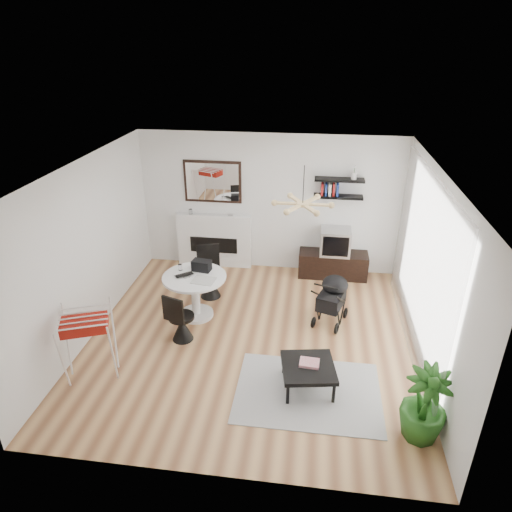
# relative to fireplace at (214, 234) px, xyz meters

# --- Properties ---
(floor) EXTENTS (5.00, 5.00, 0.00)m
(floor) POSITION_rel_fireplace_xyz_m (1.10, -2.42, -0.69)
(floor) COLOR brown
(floor) RESTS_ON ground
(ceiling) EXTENTS (5.00, 5.00, 0.00)m
(ceiling) POSITION_rel_fireplace_xyz_m (1.10, -2.42, 2.01)
(ceiling) COLOR white
(ceiling) RESTS_ON wall_back
(wall_back) EXTENTS (5.00, 0.00, 5.00)m
(wall_back) POSITION_rel_fireplace_xyz_m (1.10, 0.08, 0.66)
(wall_back) COLOR white
(wall_back) RESTS_ON floor
(wall_left) EXTENTS (0.00, 5.00, 5.00)m
(wall_left) POSITION_rel_fireplace_xyz_m (-1.40, -2.42, 0.66)
(wall_left) COLOR white
(wall_left) RESTS_ON floor
(wall_right) EXTENTS (0.00, 5.00, 5.00)m
(wall_right) POSITION_rel_fireplace_xyz_m (3.60, -2.42, 0.66)
(wall_right) COLOR white
(wall_right) RESTS_ON floor
(sheer_curtain) EXTENTS (0.04, 3.60, 2.60)m
(sheer_curtain) POSITION_rel_fireplace_xyz_m (3.50, -2.22, 0.66)
(sheer_curtain) COLOR white
(sheer_curtain) RESTS_ON wall_right
(fireplace) EXTENTS (1.50, 0.17, 2.16)m
(fireplace) POSITION_rel_fireplace_xyz_m (0.00, 0.00, 0.00)
(fireplace) COLOR white
(fireplace) RESTS_ON floor
(shelf_lower) EXTENTS (0.90, 0.25, 0.04)m
(shelf_lower) POSITION_rel_fireplace_xyz_m (2.39, -0.05, 0.91)
(shelf_lower) COLOR black
(shelf_lower) RESTS_ON wall_back
(shelf_upper) EXTENTS (0.90, 0.25, 0.04)m
(shelf_upper) POSITION_rel_fireplace_xyz_m (2.39, -0.05, 1.23)
(shelf_upper) COLOR black
(shelf_upper) RESTS_ON wall_back
(pendant_lamp) EXTENTS (0.90, 0.90, 0.10)m
(pendant_lamp) POSITION_rel_fireplace_xyz_m (1.80, -2.12, 1.46)
(pendant_lamp) COLOR tan
(pendant_lamp) RESTS_ON ceiling
(tv_console) EXTENTS (1.32, 0.46, 0.49)m
(tv_console) POSITION_rel_fireplace_xyz_m (2.39, -0.16, -0.44)
(tv_console) COLOR black
(tv_console) RESTS_ON floor
(crt_tv) EXTENTS (0.57, 0.49, 0.49)m
(crt_tv) POSITION_rel_fireplace_xyz_m (2.40, -0.17, 0.06)
(crt_tv) COLOR #B6B5B7
(crt_tv) RESTS_ON tv_console
(dining_table) EXTENTS (1.04, 1.04, 0.76)m
(dining_table) POSITION_rel_fireplace_xyz_m (0.10, -1.91, -0.18)
(dining_table) COLOR white
(dining_table) RESTS_ON floor
(laptop) EXTENTS (0.36, 0.34, 0.02)m
(laptop) POSITION_rel_fireplace_xyz_m (-0.04, -1.96, 0.09)
(laptop) COLOR black
(laptop) RESTS_ON dining_table
(black_bag) EXTENTS (0.33, 0.23, 0.18)m
(black_bag) POSITION_rel_fireplace_xyz_m (0.17, -1.70, 0.17)
(black_bag) COLOR black
(black_bag) RESTS_ON dining_table
(newspaper) EXTENTS (0.39, 0.34, 0.01)m
(newspaper) POSITION_rel_fireplace_xyz_m (0.28, -2.04, 0.08)
(newspaper) COLOR silver
(newspaper) RESTS_ON dining_table
(drinking_glass) EXTENTS (0.06, 0.06, 0.11)m
(drinking_glass) POSITION_rel_fireplace_xyz_m (-0.18, -1.74, 0.13)
(drinking_glass) COLOR white
(drinking_glass) RESTS_ON dining_table
(chair_far) EXTENTS (0.48, 0.50, 0.94)m
(chair_far) POSITION_rel_fireplace_xyz_m (0.18, -1.23, -0.39)
(chair_far) COLOR black
(chair_far) RESTS_ON floor
(chair_near) EXTENTS (0.44, 0.45, 0.84)m
(chair_near) POSITION_rel_fireplace_xyz_m (0.04, -2.59, -0.42)
(chair_near) COLOR black
(chair_near) RESTS_ON floor
(drying_rack) EXTENTS (0.85, 0.83, 1.01)m
(drying_rack) POSITION_rel_fireplace_xyz_m (-0.93, -3.58, -0.16)
(drying_rack) COLOR white
(drying_rack) RESTS_ON floor
(stroller) EXTENTS (0.63, 0.79, 0.87)m
(stroller) POSITION_rel_fireplace_xyz_m (2.34, -1.75, -0.31)
(stroller) COLOR black
(stroller) RESTS_ON floor
(rug) EXTENTS (1.91, 1.38, 0.01)m
(rug) POSITION_rel_fireplace_xyz_m (2.03, -3.51, -0.68)
(rug) COLOR #9B9B9B
(rug) RESTS_ON floor
(coffee_table) EXTENTS (0.79, 0.79, 0.35)m
(coffee_table) POSITION_rel_fireplace_xyz_m (2.01, -3.41, -0.36)
(coffee_table) COLOR black
(coffee_table) RESTS_ON rug
(magazines) EXTENTS (0.27, 0.22, 0.04)m
(magazines) POSITION_rel_fireplace_xyz_m (2.02, -3.37, -0.30)
(magazines) COLOR #C53147
(magazines) RESTS_ON coffee_table
(potted_plant) EXTENTS (0.59, 0.59, 0.97)m
(potted_plant) POSITION_rel_fireplace_xyz_m (3.35, -4.05, -0.20)
(potted_plant) COLOR #225919
(potted_plant) RESTS_ON floor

